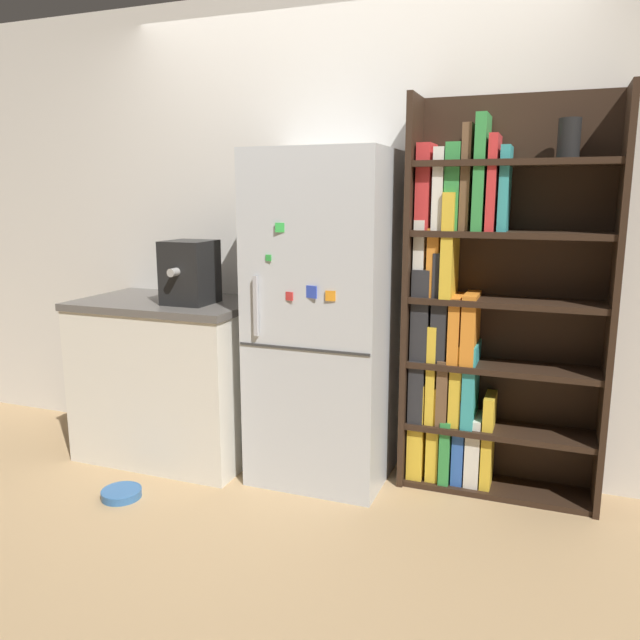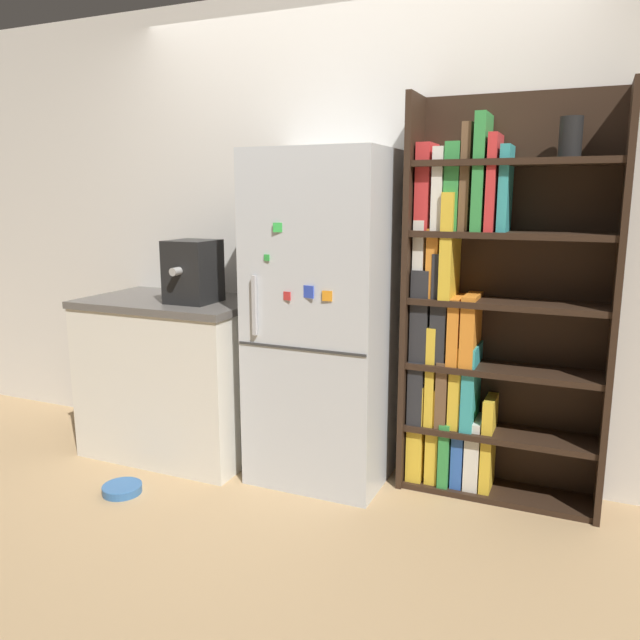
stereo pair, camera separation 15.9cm
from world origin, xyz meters
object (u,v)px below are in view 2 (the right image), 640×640
at_px(bookshelf, 479,318).
at_px(espresso_machine, 193,271).
at_px(refrigerator, 323,320).
at_px(pet_bowl, 122,488).

relative_size(bookshelf, espresso_machine, 5.77).
height_order(refrigerator, espresso_machine, refrigerator).
xyz_separation_m(bookshelf, espresso_machine, (-1.52, -0.25, 0.19)).
relative_size(refrigerator, espresso_machine, 5.04).
relative_size(bookshelf, pet_bowl, 9.84).
height_order(bookshelf, espresso_machine, bookshelf).
relative_size(refrigerator, pet_bowl, 8.58).
distance_m(refrigerator, espresso_machine, 0.79).
height_order(refrigerator, bookshelf, bookshelf).
xyz_separation_m(espresso_machine, pet_bowl, (-0.12, -0.54, -1.08)).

